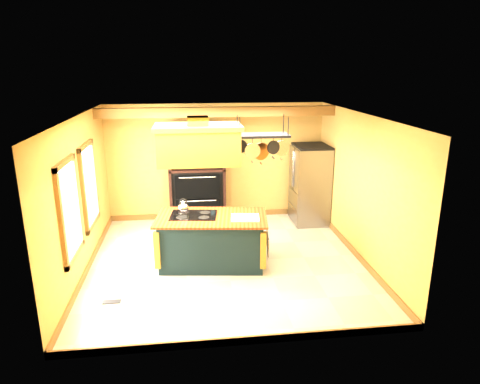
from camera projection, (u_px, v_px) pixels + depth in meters
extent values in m
plane|color=beige|center=(226.00, 262.00, 7.98)|extent=(5.00, 5.00, 0.00)
plane|color=white|center=(225.00, 116.00, 7.21)|extent=(5.00, 5.00, 0.00)
cube|color=#C09246|center=(216.00, 162.00, 9.98)|extent=(5.00, 0.02, 2.70)
cube|color=#C09246|center=(244.00, 251.00, 5.22)|extent=(5.00, 0.02, 2.70)
cube|color=#C09246|center=(80.00, 198.00, 7.30)|extent=(0.02, 5.00, 2.70)
cube|color=#C09246|center=(360.00, 188.00, 7.89)|extent=(0.02, 5.00, 2.70)
cube|color=brown|center=(218.00, 112.00, 8.86)|extent=(5.00, 0.15, 0.20)
cube|color=brown|center=(70.00, 210.00, 6.53)|extent=(0.06, 1.06, 1.56)
cube|color=white|center=(71.00, 210.00, 6.54)|extent=(0.02, 0.85, 1.34)
cube|color=brown|center=(89.00, 185.00, 7.86)|extent=(0.06, 1.06, 1.56)
cube|color=white|center=(91.00, 185.00, 7.87)|extent=(0.02, 0.85, 1.34)
cube|color=black|center=(212.00, 241.00, 7.80)|extent=(1.92, 1.20, 0.88)
cube|color=#943D1C|center=(212.00, 218.00, 7.67)|extent=(2.09, 1.33, 0.04)
cube|color=black|center=(194.00, 215.00, 7.71)|extent=(0.89, 0.67, 0.01)
ellipsoid|color=silver|center=(183.00, 207.00, 7.81)|extent=(0.20, 0.20, 0.16)
cube|color=white|center=(245.00, 218.00, 7.57)|extent=(0.54, 0.44, 0.02)
cube|color=#AB8D2A|center=(198.00, 147.00, 7.27)|extent=(1.38, 0.75, 0.59)
cube|color=brown|center=(198.00, 127.00, 7.18)|extent=(1.47, 0.83, 0.08)
cube|color=#AB8D2A|center=(198.00, 123.00, 7.16)|extent=(0.35, 0.35, 0.21)
cube|color=black|center=(262.00, 135.00, 7.35)|extent=(0.91, 0.46, 0.04)
cylinder|color=black|center=(240.00, 127.00, 7.08)|extent=(0.02, 0.02, 0.33)
cylinder|color=black|center=(284.00, 124.00, 7.53)|extent=(0.02, 0.02, 0.33)
cylinder|color=black|center=(240.00, 146.00, 7.45)|extent=(0.24, 0.04, 0.24)
cylinder|color=silver|center=(252.00, 151.00, 7.32)|extent=(0.27, 0.04, 0.27)
cylinder|color=#A75D29|center=(261.00, 151.00, 7.53)|extent=(0.31, 0.04, 0.31)
cylinder|color=black|center=(273.00, 147.00, 7.34)|extent=(0.24, 0.04, 0.24)
cylinder|color=silver|center=(281.00, 148.00, 7.55)|extent=(0.27, 0.04, 0.27)
cube|color=gray|center=(310.00, 185.00, 9.79)|extent=(0.74, 0.90, 1.77)
cube|color=gray|center=(297.00, 171.00, 9.42)|extent=(0.03, 0.43, 0.95)
cube|color=gray|center=(292.00, 167.00, 9.85)|extent=(0.03, 0.43, 0.95)
cube|color=gray|center=(293.00, 205.00, 9.88)|extent=(0.03, 0.87, 0.74)
cube|color=black|center=(308.00, 220.00, 10.03)|extent=(0.70, 0.86, 0.06)
cube|color=black|center=(197.00, 173.00, 9.94)|extent=(1.27, 0.06, 2.24)
cube|color=black|center=(170.00, 176.00, 9.64)|extent=(0.06, 0.54, 2.24)
cube|color=black|center=(223.00, 174.00, 9.79)|extent=(0.06, 0.54, 2.24)
cube|color=black|center=(197.00, 169.00, 9.67)|extent=(1.27, 0.54, 0.05)
cube|color=black|center=(198.00, 194.00, 9.87)|extent=(1.15, 0.44, 1.21)
cube|color=black|center=(198.00, 187.00, 9.50)|extent=(0.99, 0.04, 0.54)
cube|color=black|center=(198.00, 210.00, 9.65)|extent=(0.99, 0.04, 0.49)
cube|color=black|center=(197.00, 158.00, 9.60)|extent=(1.15, 0.48, 0.02)
cube|color=black|center=(196.00, 147.00, 9.53)|extent=(1.15, 0.48, 0.02)
cube|color=black|center=(196.00, 136.00, 9.46)|extent=(1.15, 0.48, 0.03)
cylinder|color=white|center=(183.00, 157.00, 9.50)|extent=(0.22, 0.22, 0.07)
cylinder|color=#448FBF|center=(212.00, 142.00, 9.49)|extent=(0.10, 0.10, 0.17)
cube|color=black|center=(112.00, 302.00, 6.63)|extent=(0.28, 0.12, 0.01)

